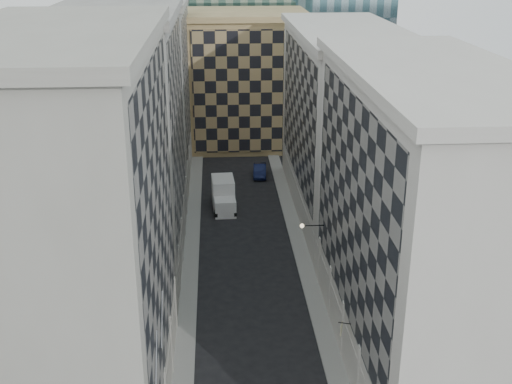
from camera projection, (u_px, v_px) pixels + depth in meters
name	position (u px, v px, depth m)	size (l,w,h in m)	color
sidewalk_west	(191.00, 262.00, 59.38)	(1.50, 100.00, 0.15)	gray
sidewalk_east	(303.00, 259.00, 60.02)	(1.50, 100.00, 0.15)	gray
bldg_left_a	(76.00, 237.00, 37.10)	(10.80, 22.80, 23.70)	#9A978B
bldg_left_b	(124.00, 137.00, 57.72)	(10.80, 22.80, 22.70)	gray
bldg_left_c	(147.00, 90.00, 78.34)	(10.80, 22.80, 21.70)	#9A978B
bldg_right_a	(421.00, 223.00, 42.68)	(10.80, 26.80, 20.70)	beige
bldg_right_b	(343.00, 123.00, 67.93)	(10.80, 28.80, 19.70)	beige
tan_block	(247.00, 79.00, 91.60)	(16.80, 14.80, 18.80)	tan
flagpoles_left	(159.00, 340.00, 34.16)	(0.10, 6.33, 2.33)	gray
bracket_lamp	(304.00, 226.00, 52.15)	(1.98, 0.36, 0.36)	black
box_truck	(224.00, 196.00, 71.14)	(2.70, 6.00, 3.23)	white
dark_car	(260.00, 170.00, 81.07)	(1.59, 4.56, 1.50)	#10173C
shop_sign	(342.00, 328.00, 42.56)	(0.81, 0.72, 0.82)	black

